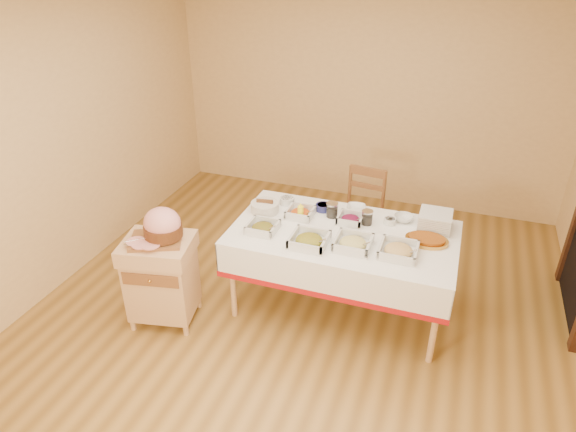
% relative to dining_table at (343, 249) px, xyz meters
% --- Properties ---
extents(room_shell, '(5.00, 5.00, 5.00)m').
position_rel_dining_table_xyz_m(room_shell, '(-0.30, -0.30, 0.70)').
color(room_shell, olive).
rests_on(room_shell, ground).
extents(dining_table, '(1.82, 1.02, 0.76)m').
position_rel_dining_table_xyz_m(dining_table, '(0.00, 0.00, 0.00)').
color(dining_table, tan).
rests_on(dining_table, ground).
extents(butcher_cart, '(0.62, 0.55, 0.77)m').
position_rel_dining_table_xyz_m(butcher_cart, '(-1.35, -0.65, -0.16)').
color(butcher_cart, tan).
rests_on(butcher_cart, ground).
extents(dining_chair, '(0.45, 0.43, 0.91)m').
position_rel_dining_table_xyz_m(dining_chair, '(-0.03, 0.90, -0.13)').
color(dining_chair, brown).
rests_on(dining_chair, ground).
extents(ham_on_board, '(0.42, 0.40, 0.28)m').
position_rel_dining_table_xyz_m(ham_on_board, '(-1.31, -0.61, 0.29)').
color(ham_on_board, brown).
rests_on(ham_on_board, butcher_cart).
extents(serving_dish_a, '(0.24, 0.24, 0.10)m').
position_rel_dining_table_xyz_m(serving_dish_a, '(-0.63, -0.20, 0.19)').
color(serving_dish_a, silver).
rests_on(serving_dish_a, dining_table).
extents(serving_dish_b, '(0.28, 0.28, 0.12)m').
position_rel_dining_table_xyz_m(serving_dish_b, '(-0.21, -0.27, 0.20)').
color(serving_dish_b, silver).
rests_on(serving_dish_b, dining_table).
extents(serving_dish_c, '(0.28, 0.28, 0.11)m').
position_rel_dining_table_xyz_m(serving_dish_c, '(0.12, -0.20, 0.20)').
color(serving_dish_c, silver).
rests_on(serving_dish_c, dining_table).
extents(serving_dish_d, '(0.28, 0.28, 0.11)m').
position_rel_dining_table_xyz_m(serving_dish_d, '(0.47, -0.18, 0.20)').
color(serving_dish_d, silver).
rests_on(serving_dish_d, dining_table).
extents(serving_dish_e, '(0.23, 0.22, 0.11)m').
position_rel_dining_table_xyz_m(serving_dish_e, '(-0.42, 0.14, 0.20)').
color(serving_dish_e, silver).
rests_on(serving_dish_e, dining_table).
extents(serving_dish_f, '(0.22, 0.21, 0.10)m').
position_rel_dining_table_xyz_m(serving_dish_f, '(0.01, 0.18, 0.19)').
color(serving_dish_f, silver).
rests_on(serving_dish_f, dining_table).
extents(small_bowl_left, '(0.13, 0.13, 0.06)m').
position_rel_dining_table_xyz_m(small_bowl_left, '(-0.60, 0.32, 0.20)').
color(small_bowl_left, silver).
rests_on(small_bowl_left, dining_table).
extents(small_bowl_mid, '(0.13, 0.13, 0.06)m').
position_rel_dining_table_xyz_m(small_bowl_mid, '(-0.26, 0.31, 0.19)').
color(small_bowl_mid, navy).
rests_on(small_bowl_mid, dining_table).
extents(small_bowl_right, '(0.10, 0.10, 0.05)m').
position_rel_dining_table_xyz_m(small_bowl_right, '(0.33, 0.26, 0.19)').
color(small_bowl_right, silver).
rests_on(small_bowl_right, dining_table).
extents(bowl_white_imported, '(0.19, 0.19, 0.04)m').
position_rel_dining_table_xyz_m(bowl_white_imported, '(0.01, 0.40, 0.18)').
color(bowl_white_imported, silver).
rests_on(bowl_white_imported, dining_table).
extents(bowl_small_imported, '(0.20, 0.20, 0.05)m').
position_rel_dining_table_xyz_m(bowl_small_imported, '(0.43, 0.35, 0.19)').
color(bowl_small_imported, silver).
rests_on(bowl_small_imported, dining_table).
extents(preserve_jar_left, '(0.10, 0.10, 0.13)m').
position_rel_dining_table_xyz_m(preserve_jar_left, '(-0.16, 0.22, 0.22)').
color(preserve_jar_left, silver).
rests_on(preserve_jar_left, dining_table).
extents(preserve_jar_right, '(0.10, 0.10, 0.12)m').
position_rel_dining_table_xyz_m(preserve_jar_right, '(0.15, 0.20, 0.22)').
color(preserve_jar_right, silver).
rests_on(preserve_jar_right, dining_table).
extents(mustard_bottle, '(0.05, 0.05, 0.16)m').
position_rel_dining_table_xyz_m(mustard_bottle, '(-0.40, 0.08, 0.23)').
color(mustard_bottle, yellow).
rests_on(mustard_bottle, dining_table).
extents(bread_basket, '(0.24, 0.24, 0.11)m').
position_rel_dining_table_xyz_m(bread_basket, '(-0.73, 0.11, 0.21)').
color(bread_basket, beige).
rests_on(bread_basket, dining_table).
extents(plate_stack, '(0.26, 0.26, 0.14)m').
position_rel_dining_table_xyz_m(plate_stack, '(0.69, 0.31, 0.23)').
color(plate_stack, silver).
rests_on(plate_stack, dining_table).
extents(brass_platter, '(0.34, 0.24, 0.04)m').
position_rel_dining_table_xyz_m(brass_platter, '(0.65, 0.07, 0.18)').
color(brass_platter, '#BD8935').
rests_on(brass_platter, dining_table).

